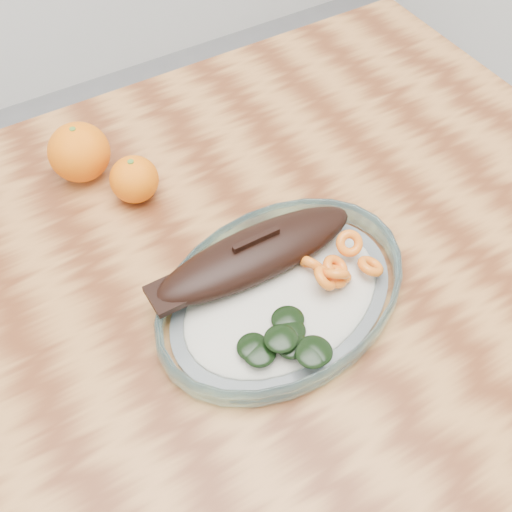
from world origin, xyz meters
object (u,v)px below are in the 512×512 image
plated_meal (281,290)px  orange_left (79,152)px  dining_table (205,327)px  orange_right (134,179)px

plated_meal → orange_left: bearing=99.7°
dining_table → orange_right: bearing=91.9°
plated_meal → orange_right: (-0.08, 0.24, 0.01)m
plated_meal → orange_right: 0.25m
plated_meal → dining_table: bearing=123.7°
dining_table → orange_left: 0.29m
dining_table → orange_right: size_ratio=18.79×
dining_table → orange_left: size_ratio=14.60×
orange_left → orange_right: orange_left is taller
plated_meal → orange_left: size_ratio=8.15×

